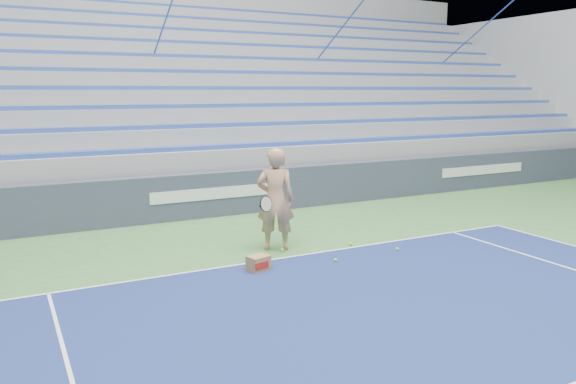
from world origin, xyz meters
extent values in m
cube|color=white|center=(0.00, 11.88, 0.01)|extent=(10.97, 0.05, 0.00)
cube|color=#373E54|center=(0.00, 15.88, 0.55)|extent=(30.00, 0.30, 1.10)
cube|color=white|center=(0.00, 15.72, 0.60)|extent=(3.20, 0.02, 0.28)
cube|color=white|center=(9.00, 15.72, 0.60)|extent=(3.40, 0.02, 0.28)
cube|color=#95989D|center=(0.00, 20.43, 0.55)|extent=(30.00, 8.50, 1.10)
cube|color=#95989D|center=(0.00, 20.43, 1.35)|extent=(30.00, 8.50, 0.50)
cube|color=#2D4AA5|center=(0.00, 16.56, 1.66)|extent=(29.60, 0.42, 0.11)
cube|color=#95989D|center=(0.00, 20.86, 1.85)|extent=(30.00, 7.65, 0.50)
cube|color=#2D4AA5|center=(0.00, 17.41, 2.16)|extent=(29.60, 0.42, 0.11)
cube|color=#95989D|center=(0.00, 21.28, 2.35)|extent=(30.00, 6.80, 0.50)
cube|color=#2D4AA5|center=(0.00, 18.26, 2.66)|extent=(29.60, 0.42, 0.11)
cube|color=#95989D|center=(0.00, 21.71, 2.85)|extent=(30.00, 5.95, 0.50)
cube|color=#2D4AA5|center=(0.00, 19.11, 3.16)|extent=(29.60, 0.42, 0.11)
cube|color=#95989D|center=(0.00, 22.13, 3.35)|extent=(30.00, 5.10, 0.50)
cube|color=#2D4AA5|center=(0.00, 19.96, 3.66)|extent=(29.60, 0.42, 0.11)
cube|color=#95989D|center=(0.00, 22.56, 3.85)|extent=(30.00, 4.25, 0.50)
cube|color=#2D4AA5|center=(0.00, 20.81, 4.15)|extent=(29.60, 0.42, 0.11)
cube|color=#95989D|center=(0.00, 22.98, 4.35)|extent=(30.00, 3.40, 0.50)
cube|color=#2D4AA5|center=(0.00, 21.66, 4.65)|extent=(29.60, 0.42, 0.11)
cube|color=#95989D|center=(0.00, 23.41, 4.85)|extent=(30.00, 2.55, 0.50)
cube|color=#2D4AA5|center=(0.00, 22.51, 5.15)|extent=(29.60, 0.42, 0.11)
cube|color=#95989D|center=(0.00, 23.84, 5.35)|extent=(30.00, 1.70, 0.50)
cube|color=#2D4AA5|center=(0.00, 23.36, 5.65)|extent=(29.60, 0.42, 0.11)
cube|color=#95989D|center=(0.00, 24.26, 5.85)|extent=(30.00, 0.85, 0.50)
cube|color=#2D4AA5|center=(0.00, 24.21, 6.15)|extent=(29.60, 0.42, 0.11)
cube|color=#95989D|center=(15.15, 20.43, 3.05)|extent=(0.30, 8.80, 6.10)
cube|color=#95989D|center=(0.00, 24.98, 3.65)|extent=(31.00, 0.40, 7.30)
cylinder|color=#3050A9|center=(0.00, 20.43, 4.60)|extent=(0.05, 8.53, 5.04)
cylinder|color=#3050A9|center=(6.00, 20.43, 4.60)|extent=(0.05, 8.53, 5.04)
cylinder|color=#3050A9|center=(12.00, 20.43, 4.60)|extent=(0.05, 8.53, 5.04)
imported|color=tan|center=(0.08, 12.50, 1.00)|extent=(0.87, 0.74, 2.01)
cylinder|color=black|center=(-0.27, 12.25, 0.95)|extent=(0.12, 0.27, 0.08)
cylinder|color=beige|center=(-0.37, 11.97, 1.05)|extent=(0.29, 0.16, 0.28)
torus|color=black|center=(-0.37, 11.97, 1.05)|extent=(0.31, 0.18, 0.30)
cube|color=#957248|center=(-0.78, 11.44, 0.14)|extent=(0.42, 0.36, 0.27)
cube|color=#B21E19|center=(-0.78, 11.29, 0.14)|extent=(0.28, 0.09, 0.12)
sphere|color=#B3DA2C|center=(1.53, 12.04, 0.03)|extent=(0.07, 0.07, 0.07)
sphere|color=#B3DA2C|center=(0.12, 12.29, 0.03)|extent=(0.07, 0.07, 0.07)
sphere|color=#B3DA2C|center=(0.68, 11.26, 0.03)|extent=(0.07, 0.07, 0.07)
sphere|color=#B3DA2C|center=(2.15, 11.32, 0.03)|extent=(0.07, 0.07, 0.07)
camera|label=1|loc=(-4.60, 2.92, 3.08)|focal=35.00mm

